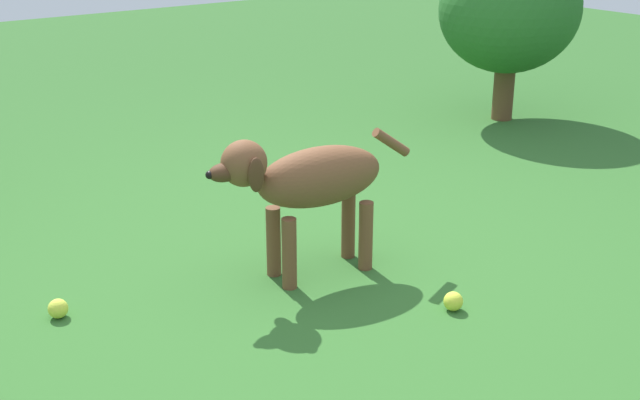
{
  "coord_description": "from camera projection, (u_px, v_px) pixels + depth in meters",
  "views": [
    {
      "loc": [
        -1.5,
        -2.16,
        1.33
      ],
      "look_at": [
        0.14,
        0.05,
        0.28
      ],
      "focal_mm": 46.03,
      "sensor_mm": 36.0,
      "label": 1
    }
  ],
  "objects": [
    {
      "name": "tennis_ball_0",
      "position": [
        453.0,
        301.0,
        2.75
      ],
      "size": [
        0.07,
        0.07,
        0.07
      ],
      "primitive_type": "sphere",
      "color": "#CDD73B",
      "rests_on": "ground"
    },
    {
      "name": "ground",
      "position": [
        298.0,
        286.0,
        2.93
      ],
      "size": [
        14.0,
        14.0,
        0.0
      ],
      "primitive_type": "plane",
      "color": "#2D6026"
    },
    {
      "name": "tennis_ball_1",
      "position": [
        58.0,
        309.0,
        2.7
      ],
      "size": [
        0.07,
        0.07,
        0.07
      ],
      "primitive_type": "sphere",
      "color": "#CAD340",
      "rests_on": "ground"
    },
    {
      "name": "dog",
      "position": [
        308.0,
        181.0,
        2.89
      ],
      "size": [
        0.81,
        0.25,
        0.55
      ],
      "rotation": [
        0.0,
        0.0,
        3.02
      ],
      "color": "brown",
      "rests_on": "ground"
    },
    {
      "name": "shrub_far",
      "position": [
        510.0,
        10.0,
        4.83
      ],
      "size": [
        0.88,
        0.79,
        1.04
      ],
      "color": "brown",
      "rests_on": "ground"
    }
  ]
}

